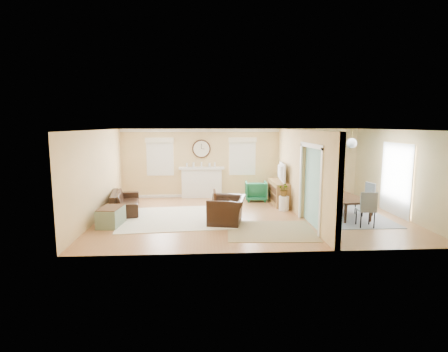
# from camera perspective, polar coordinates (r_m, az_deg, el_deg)

# --- Properties ---
(floor) EXTENTS (9.00, 9.00, 0.00)m
(floor) POSITION_cam_1_polar(r_m,az_deg,el_deg) (10.64, 4.43, -6.60)
(floor) COLOR #A36A41
(floor) RESTS_ON ground
(wall_back) EXTENTS (9.00, 0.02, 2.60)m
(wall_back) POSITION_cam_1_polar(r_m,az_deg,el_deg) (13.34, 2.77, 2.13)
(wall_back) COLOR tan
(wall_back) RESTS_ON ground
(wall_front) EXTENTS (9.00, 0.02, 2.60)m
(wall_front) POSITION_cam_1_polar(r_m,az_deg,el_deg) (7.46, 7.61, -2.86)
(wall_front) COLOR tan
(wall_front) RESTS_ON ground
(wall_left) EXTENTS (0.02, 6.00, 2.60)m
(wall_left) POSITION_cam_1_polar(r_m,az_deg,el_deg) (10.75, -20.01, 0.13)
(wall_left) COLOR tan
(wall_left) RESTS_ON ground
(wall_right) EXTENTS (0.02, 6.00, 2.60)m
(wall_right) POSITION_cam_1_polar(r_m,az_deg,el_deg) (11.86, 26.59, 0.48)
(wall_right) COLOR tan
(wall_right) RESTS_ON ground
(ceiling) EXTENTS (9.00, 6.00, 0.02)m
(ceiling) POSITION_cam_1_polar(r_m,az_deg,el_deg) (10.29, 4.59, 7.53)
(ceiling) COLOR white
(ceiling) RESTS_ON wall_back
(partition) EXTENTS (0.17, 6.00, 2.60)m
(partition) POSITION_cam_1_polar(r_m,az_deg,el_deg) (10.96, 12.17, 0.90)
(partition) COLOR tan
(partition) RESTS_ON ground
(fireplace) EXTENTS (1.70, 0.30, 1.17)m
(fireplace) POSITION_cam_1_polar(r_m,az_deg,el_deg) (13.24, -3.66, -0.99)
(fireplace) COLOR white
(fireplace) RESTS_ON ground
(wall_clock) EXTENTS (0.70, 0.07, 0.70)m
(wall_clock) POSITION_cam_1_polar(r_m,az_deg,el_deg) (13.19, -3.71, 4.45)
(wall_clock) COLOR #412717
(wall_clock) RESTS_ON wall_back
(window_left) EXTENTS (1.05, 0.13, 1.42)m
(window_left) POSITION_cam_1_polar(r_m,az_deg,el_deg) (13.29, -10.41, 3.53)
(window_left) COLOR white
(window_left) RESTS_ON wall_back
(window_right) EXTENTS (1.05, 0.13, 1.42)m
(window_right) POSITION_cam_1_polar(r_m,az_deg,el_deg) (13.27, 3.02, 3.65)
(window_right) COLOR white
(window_right) RESTS_ON wall_back
(french_doors) EXTENTS (0.06, 1.70, 2.20)m
(french_doors) POSITION_cam_1_polar(r_m,az_deg,el_deg) (11.87, 26.33, -0.48)
(french_doors) COLOR white
(french_doors) RESTS_ON ground
(pendant) EXTENTS (0.30, 0.30, 0.55)m
(pendant) POSITION_cam_1_polar(r_m,az_deg,el_deg) (11.11, 20.14, 5.05)
(pendant) COLOR gold
(pendant) RESTS_ON ceiling
(rug_cream) EXTENTS (3.46, 3.07, 0.02)m
(rug_cream) POSITION_cam_1_polar(r_m,az_deg,el_deg) (10.53, -7.83, -6.77)
(rug_cream) COLOR white
(rug_cream) RESTS_ON floor
(rug_jute) EXTENTS (2.34, 1.95, 0.01)m
(rug_jute) POSITION_cam_1_polar(r_m,az_deg,el_deg) (9.29, 7.62, -8.86)
(rug_jute) COLOR #957F57
(rug_jute) RESTS_ON floor
(rug_grey) EXTENTS (2.27, 2.83, 0.01)m
(rug_grey) POSITION_cam_1_polar(r_m,az_deg,el_deg) (11.31, 19.09, -6.12)
(rug_grey) COLOR gray
(rug_grey) RESTS_ON floor
(sofa) EXTENTS (1.19, 2.25, 0.62)m
(sofa) POSITION_cam_1_polar(r_m,az_deg,el_deg) (11.65, -15.84, -4.02)
(sofa) COLOR black
(sofa) RESTS_ON floor
(eames_chair) EXTENTS (1.20, 1.31, 0.74)m
(eames_chair) POSITION_cam_1_polar(r_m,az_deg,el_deg) (9.86, 0.51, -5.58)
(eames_chair) COLOR black
(eames_chair) RESTS_ON floor
(green_chair) EXTENTS (0.81, 0.83, 0.71)m
(green_chair) POSITION_cam_1_polar(r_m,az_deg,el_deg) (12.79, 5.25, -2.45)
(green_chair) COLOR #0E6234
(green_chair) RESTS_ON floor
(trunk) EXTENTS (0.63, 0.94, 0.52)m
(trunk) POSITION_cam_1_polar(r_m,az_deg,el_deg) (10.09, -17.97, -6.31)
(trunk) COLOR gray
(trunk) RESTS_ON floor
(credenza) EXTENTS (0.52, 1.53, 0.80)m
(credenza) POSITION_cam_1_polar(r_m,az_deg,el_deg) (12.37, 8.99, -2.67)
(credenza) COLOR #A17339
(credenza) RESTS_ON floor
(tv) EXTENTS (0.23, 1.12, 0.64)m
(tv) POSITION_cam_1_polar(r_m,az_deg,el_deg) (12.25, 8.98, 0.65)
(tv) COLOR black
(tv) RESTS_ON credenza
(garden_stool) EXTENTS (0.32, 0.32, 0.47)m
(garden_stool) POSITION_cam_1_polar(r_m,az_deg,el_deg) (11.46, 9.76, -4.41)
(garden_stool) COLOR white
(garden_stool) RESTS_ON floor
(potted_plant) EXTENTS (0.51, 0.52, 0.44)m
(potted_plant) POSITION_cam_1_polar(r_m,az_deg,el_deg) (11.37, 9.82, -2.19)
(potted_plant) COLOR #337F33
(potted_plant) RESTS_ON garden_stool
(dining_table) EXTENTS (1.16, 1.81, 0.60)m
(dining_table) POSITION_cam_1_polar(r_m,az_deg,el_deg) (11.24, 19.16, -4.67)
(dining_table) COLOR #412717
(dining_table) RESTS_ON floor
(dining_chair_n) EXTENTS (0.54, 0.54, 1.00)m
(dining_chair_n) POSITION_cam_1_polar(r_m,az_deg,el_deg) (12.18, 17.31, -2.21)
(dining_chair_n) COLOR gray
(dining_chair_n) RESTS_ON floor
(dining_chair_s) EXTENTS (0.47, 0.47, 0.99)m
(dining_chair_s) POSITION_cam_1_polar(r_m,az_deg,el_deg) (10.19, 22.15, -4.52)
(dining_chair_s) COLOR gray
(dining_chair_s) RESTS_ON floor
(dining_chair_w) EXTENTS (0.53, 0.53, 0.96)m
(dining_chair_w) POSITION_cam_1_polar(r_m,az_deg,el_deg) (11.01, 15.94, -3.39)
(dining_chair_w) COLOR white
(dining_chair_w) RESTS_ON floor
(dining_chair_e) EXTENTS (0.52, 0.52, 1.00)m
(dining_chair_e) POSITION_cam_1_polar(r_m,az_deg,el_deg) (11.47, 21.97, -3.09)
(dining_chair_e) COLOR gray
(dining_chair_e) RESTS_ON floor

